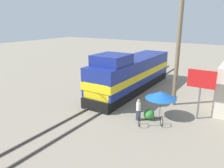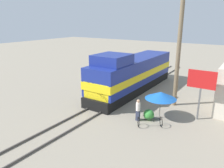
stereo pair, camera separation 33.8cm
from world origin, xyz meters
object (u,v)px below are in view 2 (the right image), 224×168
at_px(vendor_umbrella, 161,95).
at_px(billboard_sign, 201,83).
at_px(person_bystander, 138,109).
at_px(locomotive, 132,74).
at_px(utility_pole, 180,40).
at_px(bicycle, 150,122).

distance_m(vendor_umbrella, billboard_sign, 3.13).
bearing_deg(person_bystander, locomotive, 122.48).
xyz_separation_m(locomotive, utility_pole, (5.23, -1.39, 3.96)).
relative_size(utility_pole, bicycle, 6.31).
height_order(locomotive, person_bystander, locomotive).
height_order(utility_pole, bicycle, utility_pole).
xyz_separation_m(locomotive, bicycle, (5.11, -6.58, -1.54)).
xyz_separation_m(vendor_umbrella, billboard_sign, (2.59, 1.40, 1.07)).
xyz_separation_m(billboard_sign, bicycle, (-2.62, -3.23, -2.59)).
bearing_deg(locomotive, billboard_sign, -23.43).
xyz_separation_m(billboard_sign, person_bystander, (-3.82, -2.80, -2.03)).
distance_m(utility_pole, bicycle, 7.57).
distance_m(locomotive, person_bystander, 7.36).
relative_size(locomotive, utility_pole, 1.22).
xyz_separation_m(utility_pole, billboard_sign, (2.51, -1.96, -2.92)).
distance_m(locomotive, utility_pole, 6.70).
xyz_separation_m(locomotive, person_bystander, (3.92, -6.16, -0.99)).
bearing_deg(bicycle, utility_pole, -35.26).
height_order(vendor_umbrella, bicycle, vendor_umbrella).
height_order(person_bystander, bicycle, person_bystander).
distance_m(person_bystander, bicycle, 1.38).
bearing_deg(locomotive, utility_pole, -14.89).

